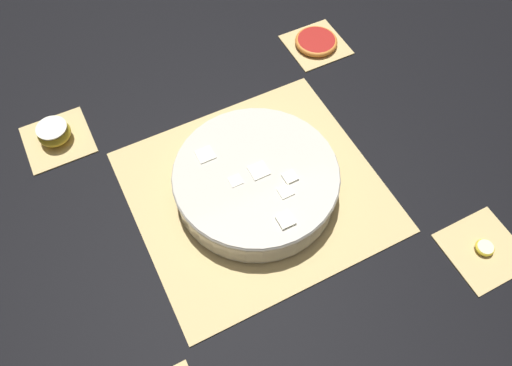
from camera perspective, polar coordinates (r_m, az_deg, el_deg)
ground_plane at (r=0.94m, az=0.00°, el=-0.98°), size 6.00×6.00×0.00m
bamboo_mat_center at (r=0.94m, az=0.00°, el=-0.88°), size 0.45×0.42×0.01m
coaster_mat_near_right at (r=0.97m, az=24.54°, el=-6.92°), size 0.13×0.13×0.01m
coaster_mat_far_left at (r=1.08m, az=-21.72°, el=4.65°), size 0.13×0.13×0.01m
coaster_mat_far_right at (r=1.20m, az=6.85°, el=15.45°), size 0.13×0.13×0.01m
fruit_salad_bowl at (r=0.90m, az=0.01°, el=0.33°), size 0.30×0.30×0.07m
apple_half at (r=1.06m, az=-22.09°, el=5.35°), size 0.06×0.06×0.04m
banana_coin_single at (r=0.96m, az=24.69°, el=-6.72°), size 0.03×0.03×0.01m
grapefruit_slice at (r=1.19m, az=6.90°, el=15.77°), size 0.10×0.10×0.01m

